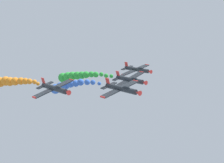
# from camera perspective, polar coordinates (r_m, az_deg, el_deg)

# --- Properties ---
(airplane_lead) EXTENTS (9.36, 10.35, 3.17)m
(airplane_lead) POSITION_cam_1_polar(r_m,az_deg,el_deg) (71.45, 1.57, -1.18)
(airplane_lead) COLOR #23282D
(smoke_trail_lead) EXTENTS (2.64, 20.92, 6.09)m
(smoke_trail_lead) POSITION_cam_1_polar(r_m,az_deg,el_deg) (89.29, -7.63, -0.72)
(smoke_trail_lead) COLOR blue
(airplane_left_inner) EXTENTS (9.18, 10.35, 3.48)m
(airplane_left_inner) POSITION_cam_1_polar(r_m,az_deg,el_deg) (84.52, 2.99, 0.31)
(airplane_left_inner) COLOR #23282D
(smoke_trail_left_inner) EXTENTS (3.98, 22.81, 4.92)m
(smoke_trail_left_inner) POSITION_cam_1_polar(r_m,az_deg,el_deg) (102.04, -6.16, 0.88)
(smoke_trail_left_inner) COLOR green
(airplane_right_inner) EXTENTS (9.27, 10.35, 3.33)m
(airplane_right_inner) POSITION_cam_1_polar(r_m,az_deg,el_deg) (72.78, -9.40, -1.10)
(airplane_right_inner) COLOR #23282D
(smoke_trail_right_inner) EXTENTS (4.49, 16.89, 3.42)m
(smoke_trail_right_inner) POSITION_cam_1_polar(r_m,az_deg,el_deg) (88.38, -16.29, -0.00)
(smoke_trail_right_inner) COLOR orange
(airplane_left_outer) EXTENTS (9.42, 10.35, 3.03)m
(airplane_left_outer) POSITION_cam_1_polar(r_m,az_deg,el_deg) (97.34, 4.11, 1.99)
(airplane_left_outer) COLOR #23282D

